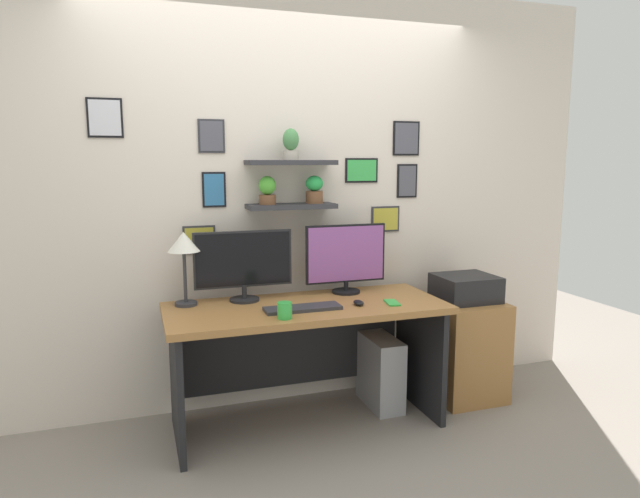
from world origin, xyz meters
The scene contains 13 objects.
ground_plane centered at (0.00, 0.00, 0.00)m, with size 8.00×8.00×0.00m, color gray.
back_wall_assembly centered at (0.00, 0.44, 1.36)m, with size 4.40×0.24×2.70m.
desk centered at (0.00, 0.06, 0.54)m, with size 1.65×0.68×0.75m.
monitor_left centered at (-0.33, 0.22, 0.98)m, with size 0.59×0.18×0.43m.
monitor_right centered at (0.33, 0.22, 0.98)m, with size 0.53×0.18×0.44m.
keyboard centered at (-0.06, -0.10, 0.76)m, with size 0.44×0.14×0.02m, color #2D2D33.
computer_mouse centered at (0.29, -0.11, 0.77)m, with size 0.06×0.09×0.03m, color black.
desk_lamp centered at (-0.68, 0.21, 1.09)m, with size 0.19×0.19×0.44m.
cell_phone centered at (0.49, -0.13, 0.76)m, with size 0.07×0.14×0.01m, color green.
coffee_mug centered at (-0.20, -0.24, 0.80)m, with size 0.08×0.08×0.09m, color green.
drawer_cabinet centered at (1.13, 0.08, 0.33)m, with size 0.44×0.50×0.67m, color #9E6B38.
printer centered at (1.13, 0.08, 0.75)m, with size 0.38×0.34×0.17m, color black.
computer_tower_right centered at (0.54, 0.11, 0.23)m, with size 0.18×0.40×0.46m, color #99999E.
Camera 1 is at (-0.94, -3.07, 1.60)m, focal length 31.38 mm.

